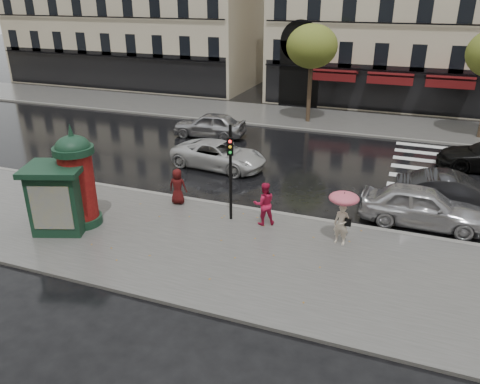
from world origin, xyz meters
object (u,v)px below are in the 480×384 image
at_px(newsstand, 58,197).
at_px(morris_column, 77,178).
at_px(car_far_silver, 210,125).
at_px(car_silver, 422,206).
at_px(car_white, 219,155).
at_px(woman_red, 264,204).
at_px(man_burgundy, 178,186).
at_px(traffic_light, 230,164).
at_px(woman_umbrella, 343,210).
at_px(car_darkgrey, 453,192).

bearing_deg(newsstand, morris_column, 58.63).
relative_size(morris_column, car_far_silver, 0.89).
xyz_separation_m(newsstand, car_silver, (12.87, 5.52, -0.64)).
bearing_deg(car_white, woman_red, -136.18).
distance_m(woman_red, man_burgundy, 4.10).
xyz_separation_m(woman_red, newsstand, (-7.10, -3.16, 0.46)).
xyz_separation_m(woman_red, man_burgundy, (-4.06, 0.56, -0.09)).
bearing_deg(newsstand, car_silver, 23.20).
xyz_separation_m(newsstand, car_far_silver, (0.05, 13.72, -0.67)).
distance_m(man_burgundy, traffic_light, 3.21).
bearing_deg(woman_umbrella, car_darkgrey, 51.52).
distance_m(man_burgundy, newsstand, 4.83).
height_order(woman_red, traffic_light, traffic_light).
xyz_separation_m(car_darkgrey, car_far_silver, (-14.03, 6.15, 0.01)).
distance_m(man_burgundy, car_far_silver, 10.44).
bearing_deg(traffic_light, morris_column, -156.12).
bearing_deg(newsstand, man_burgundy, 50.72).
distance_m(car_darkgrey, car_far_silver, 15.32).
xyz_separation_m(morris_column, car_silver, (12.45, 4.83, -1.25)).
relative_size(morris_column, traffic_light, 1.04).
bearing_deg(newsstand, car_white, 72.17).
height_order(morris_column, traffic_light, morris_column).
height_order(woman_umbrella, traffic_light, traffic_light).
bearing_deg(woman_umbrella, car_far_silver, 132.52).
xyz_separation_m(man_burgundy, car_darkgrey, (11.04, 3.85, -0.13)).
height_order(woman_umbrella, newsstand, newsstand).
distance_m(traffic_light, car_far_silver, 12.22).
bearing_deg(woman_umbrella, morris_column, -168.52).
xyz_separation_m(man_burgundy, car_far_silver, (-2.99, 10.01, -0.12)).
xyz_separation_m(morris_column, newsstand, (-0.42, -0.68, -0.61)).
xyz_separation_m(woman_red, traffic_light, (-1.35, -0.12, 1.50)).
bearing_deg(car_darkgrey, newsstand, 112.21).
height_order(newsstand, car_far_silver, newsstand).
height_order(man_burgundy, morris_column, morris_column).
bearing_deg(man_burgundy, car_silver, -177.53).
xyz_separation_m(man_burgundy, car_silver, (9.83, 1.80, -0.09)).
bearing_deg(man_burgundy, morris_column, 41.24).
height_order(man_burgundy, car_silver, man_burgundy).
relative_size(traffic_light, car_far_silver, 0.85).
relative_size(newsstand, car_silver, 0.55).
distance_m(morris_column, traffic_light, 5.85).
bearing_deg(car_white, car_far_silver, 35.22).
xyz_separation_m(traffic_light, newsstand, (-5.75, -3.04, -1.03)).
relative_size(woman_red, car_white, 0.35).
height_order(man_burgundy, traffic_light, traffic_light).
bearing_deg(car_white, man_burgundy, -171.15).
relative_size(newsstand, car_darkgrey, 0.57).
height_order(woman_red, newsstand, newsstand).
bearing_deg(car_silver, morris_column, 111.30).
bearing_deg(traffic_light, newsstand, -152.10).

